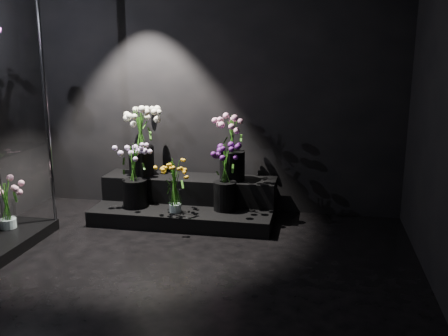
# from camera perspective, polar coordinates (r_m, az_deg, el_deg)

# --- Properties ---
(floor) EXTENTS (4.00, 4.00, 0.00)m
(floor) POSITION_cam_1_polar(r_m,az_deg,el_deg) (3.84, -7.55, -13.54)
(floor) COLOR black
(floor) RESTS_ON ground
(wall_back) EXTENTS (4.00, 0.00, 4.00)m
(wall_back) POSITION_cam_1_polar(r_m,az_deg,el_deg) (5.37, -1.20, 9.87)
(wall_back) COLOR black
(wall_back) RESTS_ON floor
(display_riser) EXTENTS (1.84, 0.82, 0.41)m
(display_riser) POSITION_cam_1_polar(r_m,az_deg,el_deg) (5.29, -4.20, -3.81)
(display_riser) COLOR black
(display_riser) RESTS_ON floor
(bouquet_orange_bells) EXTENTS (0.33, 0.33, 0.53)m
(bouquet_orange_bells) POSITION_cam_1_polar(r_m,az_deg,el_deg) (4.93, -5.65, -2.00)
(bouquet_orange_bells) COLOR white
(bouquet_orange_bells) RESTS_ON display_riser
(bouquet_lilac) EXTENTS (0.44, 0.44, 0.64)m
(bouquet_lilac) POSITION_cam_1_polar(r_m,az_deg,el_deg) (5.14, -10.25, -0.46)
(bouquet_lilac) COLOR black
(bouquet_lilac) RESTS_ON display_riser
(bouquet_purple) EXTENTS (0.33, 0.33, 0.66)m
(bouquet_purple) POSITION_cam_1_polar(r_m,az_deg,el_deg) (4.95, 0.12, -0.82)
(bouquet_purple) COLOR black
(bouquet_purple) RESTS_ON display_riser
(bouquet_cream_roses) EXTENTS (0.49, 0.49, 0.73)m
(bouquet_cream_roses) POSITION_cam_1_polar(r_m,az_deg,el_deg) (5.39, -9.52, 3.49)
(bouquet_cream_roses) COLOR black
(bouquet_cream_roses) RESTS_ON display_riser
(bouquet_pink_roses) EXTENTS (0.39, 0.39, 0.68)m
(bouquet_pink_roses) POSITION_cam_1_polar(r_m,az_deg,el_deg) (5.11, 0.96, 2.66)
(bouquet_pink_roses) COLOR black
(bouquet_pink_roses) RESTS_ON display_riser
(bouquet_case_base_pink) EXTENTS (0.36, 0.36, 0.47)m
(bouquet_case_base_pink) POSITION_cam_1_polar(r_m,az_deg,el_deg) (5.04, -23.65, -3.65)
(bouquet_case_base_pink) COLOR white
(bouquet_case_base_pink) RESTS_ON display_case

